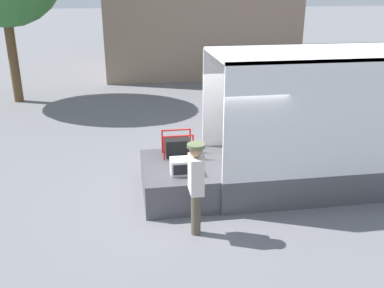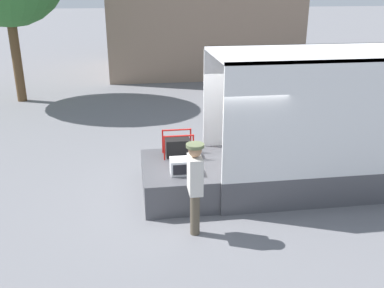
% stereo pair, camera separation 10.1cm
% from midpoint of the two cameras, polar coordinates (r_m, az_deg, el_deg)
% --- Properties ---
extents(ground_plane, '(160.00, 160.00, 0.00)m').
position_cam_midpoint_polar(ground_plane, '(9.82, 2.82, -6.39)').
color(ground_plane, slate).
extents(box_truck, '(6.84, 2.20, 3.13)m').
position_cam_midpoint_polar(box_truck, '(10.94, 24.23, -0.08)').
color(box_truck, white).
rests_on(box_truck, ground).
extents(tailgate_deck, '(1.53, 2.09, 0.72)m').
position_cam_midpoint_polar(tailgate_deck, '(9.56, -1.66, -4.78)').
color(tailgate_deck, '#4C4C51').
rests_on(tailgate_deck, ground).
extents(microwave, '(0.49, 0.38, 0.32)m').
position_cam_midpoint_polar(microwave, '(8.94, -1.02, -2.97)').
color(microwave, white).
rests_on(microwave, tailgate_deck).
extents(portable_generator, '(0.69, 0.46, 0.57)m').
position_cam_midpoint_polar(portable_generator, '(9.84, -1.49, -0.37)').
color(portable_generator, black).
rests_on(portable_generator, tailgate_deck).
extents(worker_person, '(0.33, 0.44, 1.82)m').
position_cam_midpoint_polar(worker_person, '(7.76, 0.78, -4.77)').
color(worker_person, brown).
rests_on(worker_person, ground).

